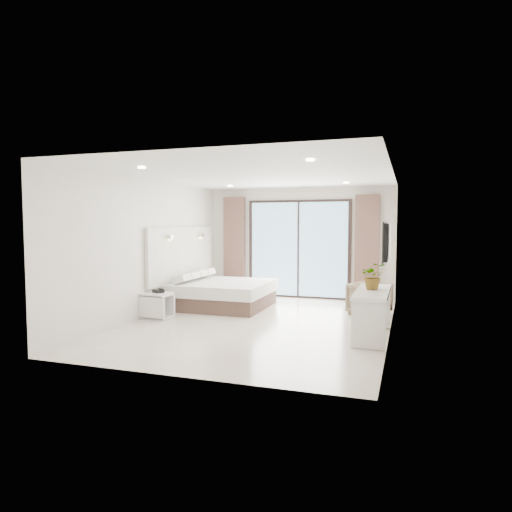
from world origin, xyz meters
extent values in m
plane|color=beige|center=(0.00, 0.00, 0.00)|extent=(6.20, 6.20, 0.00)
cube|color=silver|center=(0.00, 3.10, 1.35)|extent=(4.60, 0.02, 2.70)
cube|color=silver|center=(0.00, -3.10, 1.35)|extent=(4.60, 0.02, 2.70)
cube|color=silver|center=(-2.30, 0.00, 1.35)|extent=(0.02, 6.20, 2.70)
cube|color=silver|center=(2.30, 0.00, 1.35)|extent=(0.02, 6.20, 2.70)
cube|color=white|center=(0.00, 0.00, 2.70)|extent=(4.60, 6.20, 0.02)
cube|color=silver|center=(-2.25, 1.30, 1.15)|extent=(0.08, 3.00, 1.20)
cube|color=black|center=(2.25, -0.41, 1.55)|extent=(0.06, 1.00, 0.58)
cube|color=black|center=(2.21, -0.41, 1.55)|extent=(0.02, 1.04, 0.62)
cube|color=black|center=(0.00, 3.07, 1.20)|extent=(2.56, 0.04, 2.42)
cube|color=#8EBFE3|center=(0.00, 3.04, 1.20)|extent=(2.40, 0.01, 2.30)
cube|color=brown|center=(-1.65, 2.96, 1.25)|extent=(0.55, 0.14, 2.50)
cube|color=brown|center=(1.65, 2.96, 1.25)|extent=(0.55, 0.14, 2.50)
cylinder|color=white|center=(-1.30, -1.80, 2.68)|extent=(0.12, 0.12, 0.02)
cylinder|color=white|center=(1.30, -1.80, 2.68)|extent=(0.12, 0.12, 0.02)
cylinder|color=white|center=(-1.30, 1.80, 2.68)|extent=(0.12, 0.12, 0.02)
cylinder|color=white|center=(1.30, 1.80, 2.68)|extent=(0.12, 0.12, 0.02)
cube|color=brown|center=(-1.29, 1.30, 0.15)|extent=(1.93, 1.83, 0.31)
cube|color=white|center=(-1.29, 1.30, 0.43)|extent=(2.01, 1.91, 0.25)
cube|color=white|center=(-1.95, 0.67, 0.63)|extent=(0.28, 0.39, 0.14)
cube|color=white|center=(-1.95, 1.09, 0.63)|extent=(0.28, 0.39, 0.14)
cube|color=white|center=(-1.95, 1.51, 0.63)|extent=(0.28, 0.39, 0.14)
cube|color=white|center=(-1.95, 1.93, 0.63)|extent=(0.28, 0.39, 0.14)
cube|color=silver|center=(-2.02, -0.22, 0.47)|extent=(0.57, 0.48, 0.05)
cube|color=silver|center=(-2.02, -0.22, 0.03)|extent=(0.57, 0.48, 0.05)
cube|color=silver|center=(-2.02, -0.42, 0.25)|extent=(0.54, 0.09, 0.44)
cube|color=silver|center=(-2.02, -0.03, 0.25)|extent=(0.54, 0.09, 0.44)
cube|color=black|center=(-2.00, -0.19, 0.53)|extent=(0.24, 0.21, 0.07)
cube|color=silver|center=(2.04, -0.41, 0.74)|extent=(0.51, 1.64, 0.06)
cube|color=silver|center=(2.04, -1.15, 0.35)|extent=(0.49, 0.06, 0.71)
cube|color=silver|center=(2.04, 0.32, 0.35)|extent=(0.49, 0.06, 0.71)
imported|color=#33662D|center=(2.04, -0.34, 0.94)|extent=(0.49, 0.52, 0.34)
imported|color=#816C54|center=(1.85, 1.43, 0.36)|extent=(0.86, 0.89, 0.71)
camera|label=1|loc=(2.57, -7.87, 1.84)|focal=32.00mm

